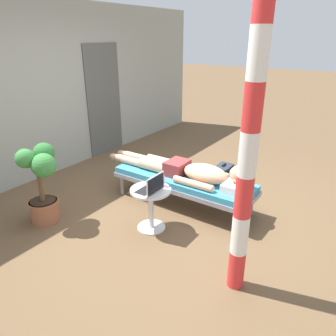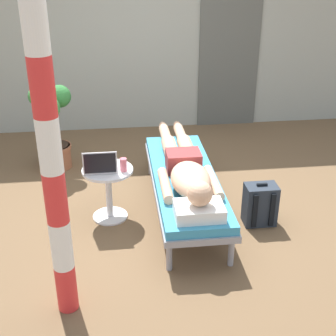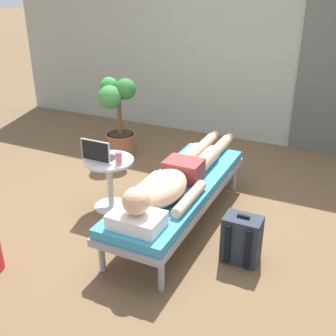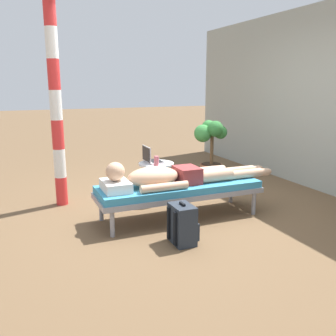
{
  "view_description": "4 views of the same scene",
  "coord_description": "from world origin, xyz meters",
  "views": [
    {
      "loc": [
        -3.16,
        -2.15,
        2.18
      ],
      "look_at": [
        0.0,
        0.01,
        0.57
      ],
      "focal_mm": 34.14,
      "sensor_mm": 36.0,
      "label": 1
    },
    {
      "loc": [
        -0.45,
        -4.1,
        2.47
      ],
      "look_at": [
        0.02,
        -0.21,
        0.55
      ],
      "focal_mm": 50.3,
      "sensor_mm": 36.0,
      "label": 2
    },
    {
      "loc": [
        1.56,
        -3.21,
        2.16
      ],
      "look_at": [
        0.08,
        -0.1,
        0.55
      ],
      "focal_mm": 45.15,
      "sensor_mm": 36.0,
      "label": 3
    },
    {
      "loc": [
        4.01,
        -1.87,
        1.57
      ],
      "look_at": [
        0.12,
        -0.23,
        0.6
      ],
      "focal_mm": 39.4,
      "sensor_mm": 36.0,
      "label": 4
    }
  ],
  "objects": [
    {
      "name": "ground_plane",
      "position": [
        0.0,
        0.0,
        0.0
      ],
      "size": [
        40.0,
        40.0,
        0.0
      ],
      "primitive_type": "plane",
      "color": "brown"
    },
    {
      "name": "house_wall_back",
      "position": [
        0.19,
        2.38,
        1.35
      ],
      "size": [
        7.6,
        0.2,
        2.7
      ],
      "primitive_type": "cube",
      "color": "#999E93",
      "rests_on": "ground"
    },
    {
      "name": "house_door_panel",
      "position": [
        1.17,
        2.27,
        1.02
      ],
      "size": [
        0.84,
        0.03,
        2.04
      ],
      "primitive_type": "cube",
      "color": "#545651",
      "rests_on": "ground"
    },
    {
      "name": "lounge_chair",
      "position": [
        0.19,
        -0.11,
        0.35
      ],
      "size": [
        0.62,
        1.97,
        0.42
      ],
      "color": "gray",
      "rests_on": "ground"
    },
    {
      "name": "person_reclining",
      "position": [
        0.19,
        -0.2,
        0.52
      ],
      "size": [
        0.53,
        2.17,
        0.32
      ],
      "color": "white",
      "rests_on": "lounge_chair"
    },
    {
      "name": "side_table",
      "position": [
        -0.54,
        -0.12,
        0.36
      ],
      "size": [
        0.48,
        0.48,
        0.52
      ],
      "color": "silver",
      "rests_on": "ground"
    },
    {
      "name": "laptop",
      "position": [
        -0.6,
        -0.17,
        0.58
      ],
      "size": [
        0.31,
        0.24,
        0.23
      ],
      "color": "silver",
      "rests_on": "side_table"
    },
    {
      "name": "drink_glass",
      "position": [
        -0.39,
        -0.18,
        0.59
      ],
      "size": [
        0.06,
        0.06,
        0.13
      ],
      "primitive_type": "cylinder",
      "color": "#D86672",
      "rests_on": "side_table"
    },
    {
      "name": "backpack",
      "position": [
        0.87,
        -0.39,
        0.2
      ],
      "size": [
        0.3,
        0.26,
        0.42
      ],
      "color": "#262D38",
      "rests_on": "ground"
    },
    {
      "name": "potted_plant",
      "position": [
        -1.16,
        1.06,
        0.57
      ],
      "size": [
        0.48,
        0.57,
        1.0
      ],
      "color": "#9E5B3D",
      "rests_on": "ground"
    }
  ]
}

